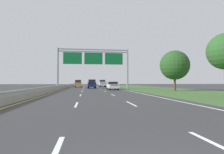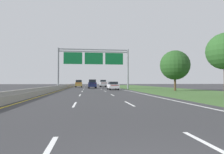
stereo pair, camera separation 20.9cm
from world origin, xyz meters
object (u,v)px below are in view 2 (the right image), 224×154
(car_white_right_lane_sedan, at_px, (113,86))
(car_navy_centre_lane_suv, at_px, (92,84))
(pickup_truck_silver, at_px, (103,83))
(car_gold_left_lane_suv, at_px, (79,83))
(roadside_tree_mid, at_px, (175,65))
(overhead_sign_gantry, at_px, (94,60))

(car_white_right_lane_sedan, xyz_separation_m, car_navy_centre_lane_suv, (-3.76, 10.12, 0.28))
(pickup_truck_silver, distance_m, car_gold_left_lane_suv, 8.69)
(car_navy_centre_lane_suv, relative_size, roadside_tree_mid, 0.68)
(pickup_truck_silver, bearing_deg, roadside_tree_mid, -161.19)
(pickup_truck_silver, distance_m, car_white_right_lane_sedan, 23.70)
(pickup_truck_silver, relative_size, car_gold_left_lane_suv, 1.14)
(overhead_sign_gantry, bearing_deg, car_gold_left_lane_suv, 103.75)
(pickup_truck_silver, relative_size, car_navy_centre_lane_suv, 1.14)
(pickup_truck_silver, distance_m, car_navy_centre_lane_suv, 14.10)
(overhead_sign_gantry, relative_size, car_white_right_lane_sedan, 3.39)
(car_white_right_lane_sedan, xyz_separation_m, car_gold_left_lane_suv, (-7.40, 19.19, 0.28))
(overhead_sign_gantry, xyz_separation_m, roadside_tree_mid, (13.66, -9.17, -1.71))
(overhead_sign_gantry, xyz_separation_m, pickup_truck_silver, (3.62, 20.06, -5.06))
(pickup_truck_silver, height_order, car_white_right_lane_sedan, pickup_truck_silver)
(car_gold_left_lane_suv, bearing_deg, roadside_tree_mid, -146.12)
(overhead_sign_gantry, distance_m, pickup_truck_silver, 21.00)
(overhead_sign_gantry, height_order, roadside_tree_mid, overhead_sign_gantry)
(pickup_truck_silver, bearing_deg, car_gold_left_lane_suv, 121.14)
(overhead_sign_gantry, height_order, car_white_right_lane_sedan, overhead_sign_gantry)
(overhead_sign_gantry, xyz_separation_m, car_white_right_lane_sedan, (3.59, -3.64, -5.31))
(car_gold_left_lane_suv, height_order, car_navy_centre_lane_suv, same)
(car_navy_centre_lane_suv, bearing_deg, roadside_tree_mid, -139.55)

